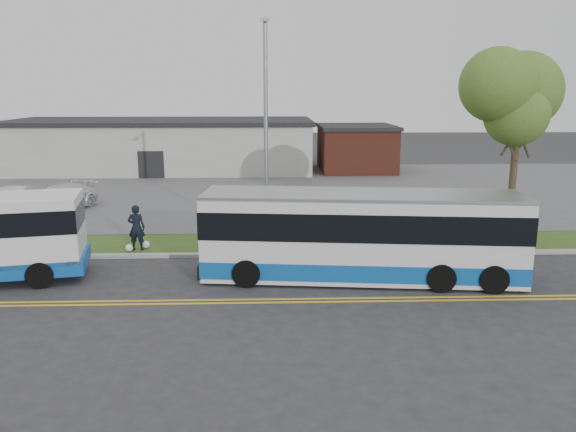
{
  "coord_description": "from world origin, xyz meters",
  "views": [
    {
      "loc": [
        3.13,
        -21.41,
        6.8
      ],
      "look_at": [
        3.91,
        1.62,
        1.6
      ],
      "focal_mm": 35.0,
      "sensor_mm": 36.0,
      "label": 1
    }
  ],
  "objects_px": {
    "transit_bus": "(361,236)",
    "parked_car_a": "(14,199)",
    "tree_east": "(520,104)",
    "parked_car_b": "(60,198)",
    "streetlight_near": "(266,127)",
    "pedestrian": "(136,228)"
  },
  "relations": [
    {
      "from": "pedestrian",
      "to": "parked_car_a",
      "type": "height_order",
      "value": "pedestrian"
    },
    {
      "from": "tree_east",
      "to": "transit_bus",
      "type": "height_order",
      "value": "tree_east"
    },
    {
      "from": "streetlight_near",
      "to": "transit_bus",
      "type": "relative_size",
      "value": 0.81
    },
    {
      "from": "pedestrian",
      "to": "parked_car_a",
      "type": "xyz_separation_m",
      "value": [
        -8.73,
        8.14,
        -0.31
      ]
    },
    {
      "from": "parked_car_a",
      "to": "parked_car_b",
      "type": "bearing_deg",
      "value": 3.21
    },
    {
      "from": "streetlight_near",
      "to": "parked_car_a",
      "type": "height_order",
      "value": "streetlight_near"
    },
    {
      "from": "tree_east",
      "to": "parked_car_b",
      "type": "xyz_separation_m",
      "value": [
        -22.67,
        7.02,
        -5.37
      ]
    },
    {
      "from": "streetlight_near",
      "to": "transit_bus",
      "type": "height_order",
      "value": "streetlight_near"
    },
    {
      "from": "transit_bus",
      "to": "parked_car_a",
      "type": "distance_m",
      "value": 21.31
    },
    {
      "from": "streetlight_near",
      "to": "parked_car_b",
      "type": "distance_m",
      "value": 14.44
    },
    {
      "from": "pedestrian",
      "to": "parked_car_a",
      "type": "bearing_deg",
      "value": -41.15
    },
    {
      "from": "pedestrian",
      "to": "parked_car_b",
      "type": "bearing_deg",
      "value": -51.04
    },
    {
      "from": "streetlight_near",
      "to": "parked_car_b",
      "type": "bearing_deg",
      "value": 148.01
    },
    {
      "from": "transit_bus",
      "to": "pedestrian",
      "type": "distance_m",
      "value": 9.72
    },
    {
      "from": "pedestrian",
      "to": "parked_car_b",
      "type": "height_order",
      "value": "pedestrian"
    },
    {
      "from": "tree_east",
      "to": "streetlight_near",
      "type": "xyz_separation_m",
      "value": [
        -11.0,
        -0.27,
        -0.97
      ]
    },
    {
      "from": "transit_bus",
      "to": "streetlight_near",
      "type": "bearing_deg",
      "value": 133.37
    },
    {
      "from": "transit_bus",
      "to": "parked_car_a",
      "type": "bearing_deg",
      "value": 152.34
    },
    {
      "from": "pedestrian",
      "to": "parked_car_b",
      "type": "relative_size",
      "value": 0.39
    },
    {
      "from": "tree_east",
      "to": "transit_bus",
      "type": "xyz_separation_m",
      "value": [
        -7.56,
        -4.8,
        -4.59
      ]
    },
    {
      "from": "tree_east",
      "to": "transit_bus",
      "type": "distance_m",
      "value": 10.06
    },
    {
      "from": "transit_bus",
      "to": "pedestrian",
      "type": "height_order",
      "value": "transit_bus"
    }
  ]
}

